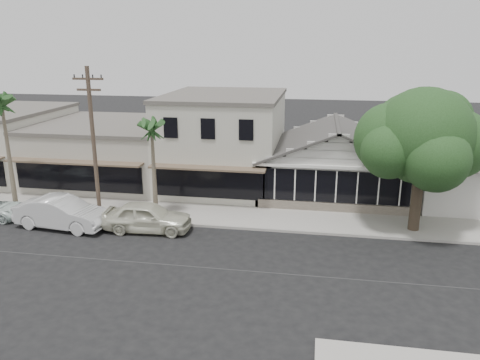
% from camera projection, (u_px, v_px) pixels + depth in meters
% --- Properties ---
extents(ground, '(140.00, 140.00, 0.00)m').
position_uv_depth(ground, '(230.00, 270.00, 21.91)').
color(ground, black).
rests_on(ground, ground).
extents(sidewalk_north, '(90.00, 3.50, 0.15)m').
position_uv_depth(sidewalk_north, '(126.00, 210.00, 29.55)').
color(sidewalk_north, '#9E9991').
rests_on(sidewalk_north, ground).
extents(corner_shop, '(10.40, 8.60, 5.10)m').
position_uv_depth(corner_shop, '(335.00, 158.00, 32.17)').
color(corner_shop, beige).
rests_on(corner_shop, ground).
extents(side_cottage, '(6.00, 6.00, 3.00)m').
position_uv_depth(side_cottage, '(463.00, 183.00, 30.25)').
color(side_cottage, beige).
rests_on(side_cottage, ground).
extents(row_building_near, '(8.00, 10.00, 6.50)m').
position_uv_depth(row_building_near, '(224.00, 142.00, 34.24)').
color(row_building_near, beige).
rests_on(row_building_near, ground).
extents(row_building_midnear, '(10.00, 10.00, 4.20)m').
position_uv_depth(row_building_midnear, '(110.00, 152.00, 36.01)').
color(row_building_midnear, '#B4B1A2').
rests_on(row_building_midnear, ground).
extents(utility_pole, '(1.80, 0.24, 9.00)m').
position_uv_depth(utility_pole, '(93.00, 141.00, 26.92)').
color(utility_pole, brown).
rests_on(utility_pole, ground).
extents(car_0, '(5.02, 2.23, 1.68)m').
position_uv_depth(car_0, '(147.00, 217.00, 26.22)').
color(car_0, beige).
rests_on(car_0, ground).
extents(car_1, '(5.59, 2.46, 1.78)m').
position_uv_depth(car_1, '(62.00, 213.00, 26.69)').
color(car_1, silver).
rests_on(car_1, ground).
extents(shade_tree, '(7.27, 6.57, 8.07)m').
position_uv_depth(shade_tree, '(421.00, 138.00, 25.06)').
color(shade_tree, '#403427').
rests_on(shade_tree, ground).
extents(palm_east, '(2.74, 2.74, 6.44)m').
position_uv_depth(palm_east, '(152.00, 129.00, 26.66)').
color(palm_east, '#726651').
rests_on(palm_east, ground).
extents(palm_mid, '(2.76, 2.76, 7.68)m').
position_uv_depth(palm_mid, '(2.00, 106.00, 27.84)').
color(palm_mid, '#726651').
rests_on(palm_mid, ground).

